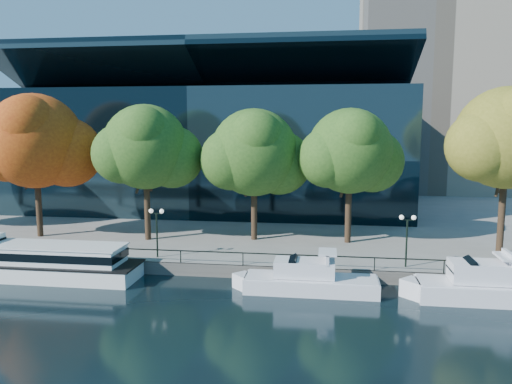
# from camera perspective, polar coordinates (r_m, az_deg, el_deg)

# --- Properties ---
(ground) EXTENTS (160.00, 160.00, 0.00)m
(ground) POSITION_cam_1_polar(r_m,az_deg,el_deg) (37.65, -9.99, -10.73)
(ground) COLOR black
(ground) RESTS_ON ground
(promenade) EXTENTS (90.00, 67.08, 1.00)m
(promenade) POSITION_cam_1_polar(r_m,az_deg,el_deg) (72.08, -1.06, -1.29)
(promenade) COLOR slate
(promenade) RESTS_ON ground
(railing) EXTENTS (88.20, 0.08, 0.99)m
(railing) POSITION_cam_1_polar(r_m,az_deg,el_deg) (40.08, -8.62, -6.66)
(railing) COLOR black
(railing) RESTS_ON promenade
(convention_building) EXTENTS (50.00, 24.57, 21.43)m
(convention_building) POSITION_cam_1_polar(r_m,az_deg,el_deg) (67.52, -5.06, 4.90)
(convention_building) COLOR black
(convention_building) RESTS_ON ground
(tour_boat) EXTENTS (17.11, 3.82, 3.25)m
(tour_boat) POSITION_cam_1_polar(r_m,az_deg,el_deg) (42.63, -23.95, -7.15)
(tour_boat) COLOR white
(tour_boat) RESTS_ON ground
(cruiser_near) EXTENTS (10.46, 2.69, 3.03)m
(cruiser_near) POSITION_cam_1_polar(r_m,az_deg,el_deg) (36.14, 5.63, -9.87)
(cruiser_near) COLOR white
(cruiser_near) RESTS_ON ground
(cruiser_far) EXTENTS (10.57, 2.93, 3.45)m
(cruiser_far) POSITION_cam_1_polar(r_m,az_deg,el_deg) (37.40, 24.44, -9.69)
(cruiser_far) COLOR white
(cruiser_far) RESTS_ON ground
(tree_1) EXTENTS (11.29, 9.26, 13.77)m
(tree_1) POSITION_cam_1_polar(r_m,az_deg,el_deg) (52.04, -23.80, 5.13)
(tree_1) COLOR black
(tree_1) RESTS_ON promenade
(tree_2) EXTENTS (9.85, 8.08, 12.70)m
(tree_2) POSITION_cam_1_polar(r_m,az_deg,el_deg) (47.39, -12.35, 4.84)
(tree_2) COLOR black
(tree_2) RESTS_ON promenade
(tree_3) EXTENTS (10.16, 8.33, 12.31)m
(tree_3) POSITION_cam_1_polar(r_m,az_deg,el_deg) (46.32, -0.02, 4.31)
(tree_3) COLOR black
(tree_3) RESTS_ON promenade
(tree_4) EXTENTS (9.67, 7.93, 12.32)m
(tree_4) POSITION_cam_1_polar(r_m,az_deg,el_deg) (45.95, 10.87, 4.41)
(tree_4) COLOR black
(tree_4) RESTS_ON promenade
(tree_5) EXTENTS (10.46, 8.58, 13.94)m
(tree_5) POSITION_cam_1_polar(r_m,az_deg,el_deg) (45.72, 26.96, 5.30)
(tree_5) COLOR black
(tree_5) RESTS_ON promenade
(lamp_1) EXTENTS (1.26, 0.36, 4.03)m
(lamp_1) POSITION_cam_1_polar(r_m,az_deg,el_deg) (41.50, -11.29, -3.34)
(lamp_1) COLOR black
(lamp_1) RESTS_ON promenade
(lamp_2) EXTENTS (1.26, 0.36, 4.03)m
(lamp_2) POSITION_cam_1_polar(r_m,az_deg,el_deg) (39.69, 16.89, -4.03)
(lamp_2) COLOR black
(lamp_2) RESTS_ON promenade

